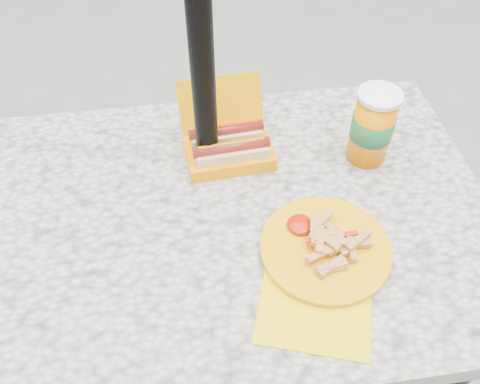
{
  "coord_description": "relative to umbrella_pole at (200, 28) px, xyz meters",
  "views": [
    {
      "loc": [
        -0.05,
        -0.69,
        1.59
      ],
      "look_at": [
        0.05,
        0.02,
        0.8
      ],
      "focal_mm": 38.0,
      "sensor_mm": 36.0,
      "label": 1
    }
  ],
  "objects": [
    {
      "name": "hotdog_box",
      "position": [
        0.05,
        0.02,
        -0.31
      ],
      "size": [
        0.21,
        0.2,
        0.16
      ],
      "rotation": [
        0.0,
        0.0,
        0.07
      ],
      "color": "#E9A100",
      "rests_on": "picnic_table"
    },
    {
      "name": "ground",
      "position": [
        0.0,
        -0.16,
        -1.1
      ],
      "size": [
        60.0,
        60.0,
        0.0
      ],
      "primitive_type": "plane",
      "color": "slate"
    },
    {
      "name": "umbrella_pole",
      "position": [
        0.0,
        0.0,
        0.0
      ],
      "size": [
        0.05,
        0.05,
        2.2
      ],
      "primitive_type": "cylinder",
      "color": "black",
      "rests_on": "ground"
    },
    {
      "name": "soda_cup",
      "position": [
        0.37,
        -0.03,
        -0.26
      ],
      "size": [
        0.1,
        0.1,
        0.18
      ],
      "rotation": [
        0.0,
        0.0,
        0.04
      ],
      "color": "orange",
      "rests_on": "picnic_table"
    },
    {
      "name": "fries_plate",
      "position": [
        0.2,
        -0.29,
        -0.34
      ],
      "size": [
        0.31,
        0.37,
        0.05
      ],
      "rotation": [
        0.0,
        0.0,
        -0.12
      ],
      "color": "yellow",
      "rests_on": "picnic_table"
    },
    {
      "name": "picnic_table",
      "position": [
        0.0,
        -0.16,
        -0.46
      ],
      "size": [
        1.2,
        0.8,
        0.75
      ],
      "color": "beige",
      "rests_on": "ground"
    }
  ]
}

